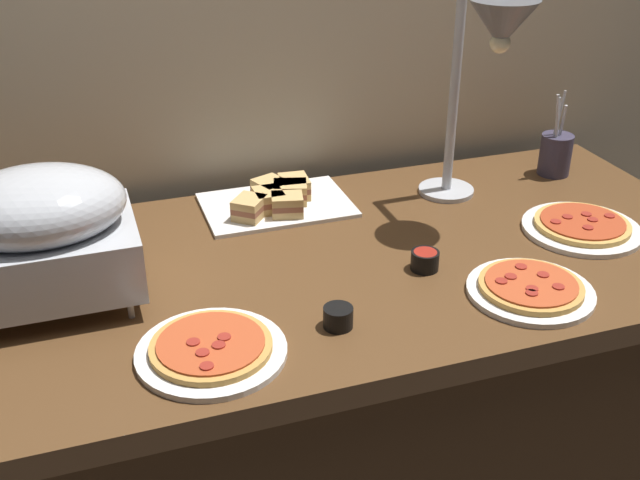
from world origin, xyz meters
The scene contains 11 objects.
back_wall centered at (0.00, 0.50, 1.20)m, with size 4.40×0.04×2.40m, color #C6B593.
buffet_table centered at (0.00, 0.00, 0.39)m, with size 1.90×0.84×0.76m.
chafing_dish centered at (-0.54, 0.01, 0.91)m, with size 0.34×0.27×0.28m.
heat_lamp centered at (0.43, 0.09, 1.17)m, with size 0.15×0.32×0.52m.
pizza_plate_front centered at (0.36, -0.26, 0.77)m, with size 0.25×0.25×0.03m.
pizza_plate_center centered at (-0.28, -0.26, 0.77)m, with size 0.27×0.27×0.03m.
pizza_plate_raised_stand centered at (0.62, -0.06, 0.77)m, with size 0.27×0.27×0.03m.
sandwich_platter centered at (-0.01, 0.28, 0.78)m, with size 0.36×0.24×0.06m.
sauce_cup_near centered at (0.20, -0.10, 0.78)m, with size 0.06×0.06×0.04m.
sauce_cup_far centered at (-0.04, -0.25, 0.78)m, with size 0.06×0.06×0.04m.
utensil_holder centered at (0.75, 0.25, 0.82)m, with size 0.08×0.08×0.23m.
Camera 1 is at (-0.46, -1.37, 1.58)m, focal length 43.36 mm.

